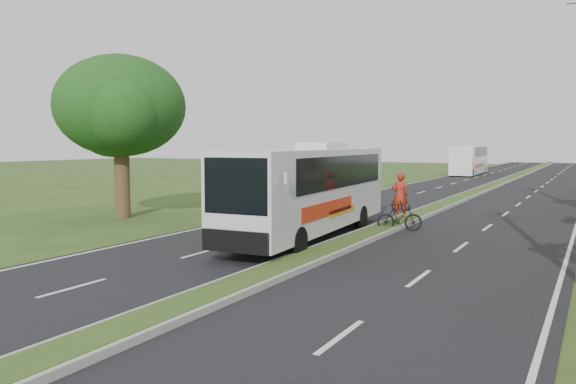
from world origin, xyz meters
The scene contains 8 objects.
ground centered at (0.00, 0.00, 0.00)m, with size 180.00×180.00×0.00m, color #2C4419.
road_asphalt centered at (0.00, 20.00, 0.01)m, with size 14.00×160.00×0.02m, color black.
median_strip centered at (0.00, 20.00, 0.10)m, with size 1.20×160.00×0.18m.
lane_edge_left centered at (-6.70, 20.00, 0.00)m, with size 0.12×160.00×0.01m, color silver.
shade_tree centered at (-12.11, 10.02, 5.03)m, with size 6.30×6.00×7.54m.
coach_bus_main centered at (-1.83, 9.37, 1.93)m, with size 3.02×11.00×3.51m.
coach_bus_far centered at (-5.16, 54.96, 1.78)m, with size 2.66×10.86×3.14m.
motorcyclist centered at (0.58, 12.43, 0.85)m, with size 1.81×1.17×2.34m.
Camera 1 is at (7.45, -9.04, 3.49)m, focal length 35.00 mm.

